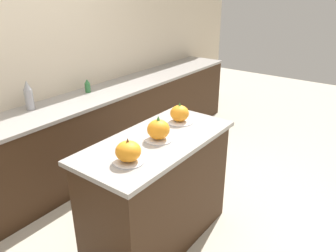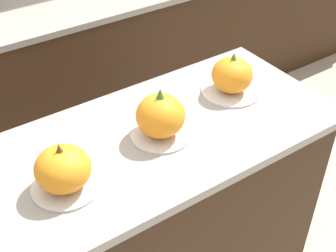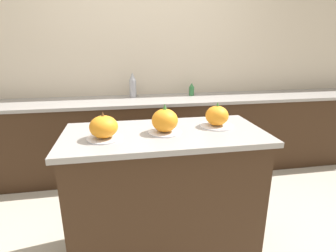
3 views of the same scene
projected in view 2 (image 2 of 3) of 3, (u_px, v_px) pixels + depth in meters
The scene contains 5 objects.
kitchen_island at pixel (160, 222), 1.93m from camera, with size 1.32×0.63×0.95m.
back_counter at pixel (38, 83), 2.83m from camera, with size 6.00×0.60×0.90m.
pumpkin_cake_left at pixel (63, 170), 1.39m from camera, with size 0.21×0.21×0.17m.
pumpkin_cake_center at pixel (160, 117), 1.59m from camera, with size 0.22×0.22×0.19m.
pumpkin_cake_right at pixel (232, 77), 1.81m from camera, with size 0.24×0.24×0.17m.
Camera 2 is at (-0.70, -1.08, 1.98)m, focal length 50.00 mm.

